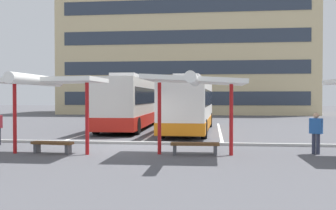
# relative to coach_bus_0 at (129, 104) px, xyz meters

# --- Properties ---
(ground_plane) EXTENTS (160.00, 160.00, 0.00)m
(ground_plane) POSITION_rel_coach_bus_0_xyz_m (2.15, -9.26, -1.68)
(ground_plane) COLOR #515156
(terminal_building) EXTENTS (31.61, 15.10, 20.90)m
(terminal_building) POSITION_rel_coach_bus_0_xyz_m (2.17, 27.62, 7.40)
(terminal_building) COLOR #D1BC8C
(terminal_building) RESTS_ON ground
(coach_bus_0) EXTENTS (2.84, 10.92, 3.63)m
(coach_bus_0) POSITION_rel_coach_bus_0_xyz_m (0.00, 0.00, 0.00)
(coach_bus_0) COLOR silver
(coach_bus_0) RESTS_ON ground
(coach_bus_1) EXTENTS (2.79, 11.08, 3.46)m
(coach_bus_1) POSITION_rel_coach_bus_0_xyz_m (4.13, -1.56, -0.07)
(coach_bus_1) COLOR silver
(coach_bus_1) RESTS_ON ground
(lane_stripe_0) EXTENTS (0.16, 14.00, 0.01)m
(lane_stripe_0) POSITION_rel_coach_bus_0_xyz_m (-1.71, -0.90, -1.68)
(lane_stripe_0) COLOR white
(lane_stripe_0) RESTS_ON ground
(lane_stripe_1) EXTENTS (0.16, 14.00, 0.01)m
(lane_stripe_1) POSITION_rel_coach_bus_0_xyz_m (2.15, -0.90, -1.68)
(lane_stripe_1) COLOR white
(lane_stripe_1) RESTS_ON ground
(lane_stripe_2) EXTENTS (0.16, 14.00, 0.01)m
(lane_stripe_2) POSITION_rel_coach_bus_0_xyz_m (6.00, -0.90, -1.68)
(lane_stripe_2) COLOR white
(lane_stripe_2) RESTS_ON ground
(waiting_shelter_1) EXTENTS (3.84, 4.24, 2.91)m
(waiting_shelter_1) POSITION_rel_coach_bus_0_xyz_m (-0.52, -11.77, 1.00)
(waiting_shelter_1) COLOR red
(waiting_shelter_1) RESTS_ON ground
(bench_1) EXTENTS (1.64, 0.60, 0.45)m
(bench_1) POSITION_rel_coach_bus_0_xyz_m (-0.52, -11.35, -1.35)
(bench_1) COLOR brown
(bench_1) RESTS_ON ground
(waiting_shelter_2) EXTENTS (3.67, 4.68, 2.94)m
(waiting_shelter_2) POSITION_rel_coach_bus_0_xyz_m (4.89, -11.36, 1.02)
(waiting_shelter_2) COLOR red
(waiting_shelter_2) RESTS_ON ground
(bench_2) EXTENTS (1.82, 0.50, 0.45)m
(bench_2) POSITION_rel_coach_bus_0_xyz_m (4.89, -11.06, -1.34)
(bench_2) COLOR brown
(bench_2) RESTS_ON ground
(platform_kerb) EXTENTS (44.00, 0.24, 0.12)m
(platform_kerb) POSITION_rel_coach_bus_0_xyz_m (2.15, -8.16, -1.62)
(platform_kerb) COLOR #ADADA8
(platform_kerb) RESTS_ON ground
(waiting_passenger_0) EXTENTS (0.50, 0.43, 1.56)m
(waiting_passenger_0) POSITION_rel_coach_bus_0_xyz_m (9.39, -10.43, -0.80)
(waiting_passenger_0) COLOR #33384C
(waiting_passenger_0) RESTS_ON ground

